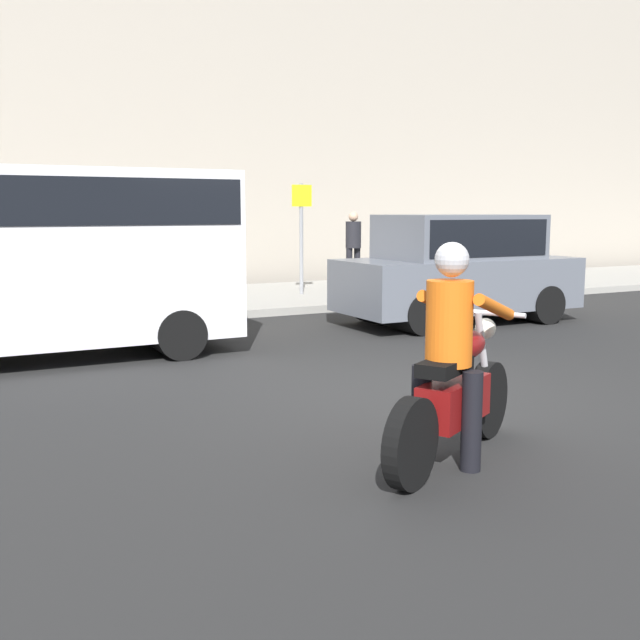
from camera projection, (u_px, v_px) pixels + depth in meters
ground_plane at (399, 394)px, 7.70m from camera, size 80.00×80.00×0.00m
sidewalk_slab at (175, 303)px, 14.72m from camera, size 40.00×4.40×0.14m
building_facade at (123, 22)px, 16.84m from camera, size 40.00×1.40×12.13m
motorcycle_with_rider_orange_stripe at (453, 373)px, 5.56m from camera, size 1.85×1.13×1.65m
parked_hatchback_slate_gray at (458, 267)px, 12.43m from camera, size 4.03×1.76×1.80m
parked_van_white at (49, 250)px, 9.40m from camera, size 4.53×1.96×2.38m
street_sign_post at (301, 227)px, 15.42m from camera, size 0.44×0.08×2.28m
pedestrian_bystander at (353, 244)px, 16.41m from camera, size 0.34×0.34×1.70m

